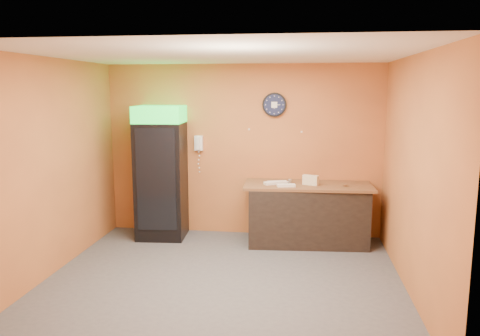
# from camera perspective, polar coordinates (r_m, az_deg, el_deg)

# --- Properties ---
(floor) EXTENTS (4.50, 4.50, 0.00)m
(floor) POSITION_cam_1_polar(r_m,az_deg,el_deg) (6.13, -2.05, -13.40)
(floor) COLOR #47474C
(floor) RESTS_ON ground
(back_wall) EXTENTS (4.50, 0.02, 2.80)m
(back_wall) POSITION_cam_1_polar(r_m,az_deg,el_deg) (7.69, 0.36, 2.15)
(back_wall) COLOR #C97338
(back_wall) RESTS_ON floor
(left_wall) EXTENTS (0.02, 4.00, 2.80)m
(left_wall) POSITION_cam_1_polar(r_m,az_deg,el_deg) (6.50, -22.09, 0.07)
(left_wall) COLOR #C97338
(left_wall) RESTS_ON floor
(right_wall) EXTENTS (0.02, 4.00, 2.80)m
(right_wall) POSITION_cam_1_polar(r_m,az_deg,el_deg) (5.80, 20.34, -0.89)
(right_wall) COLOR #C97338
(right_wall) RESTS_ON floor
(ceiling) EXTENTS (4.50, 4.00, 0.02)m
(ceiling) POSITION_cam_1_polar(r_m,az_deg,el_deg) (5.66, -2.23, 13.68)
(ceiling) COLOR white
(ceiling) RESTS_ON back_wall
(beverage_cooler) EXTENTS (0.80, 0.81, 2.14)m
(beverage_cooler) POSITION_cam_1_polar(r_m,az_deg,el_deg) (7.63, -9.65, -0.75)
(beverage_cooler) COLOR black
(beverage_cooler) RESTS_ON floor
(prep_counter) EXTENTS (1.86, 0.93, 0.90)m
(prep_counter) POSITION_cam_1_polar(r_m,az_deg,el_deg) (7.42, 8.21, -5.68)
(prep_counter) COLOR black
(prep_counter) RESTS_ON floor
(wall_clock) EXTENTS (0.39, 0.06, 0.39)m
(wall_clock) POSITION_cam_1_polar(r_m,az_deg,el_deg) (7.55, 4.21, 7.70)
(wall_clock) COLOR black
(wall_clock) RESTS_ON back_wall
(wall_phone) EXTENTS (0.13, 0.11, 0.25)m
(wall_phone) POSITION_cam_1_polar(r_m,az_deg,el_deg) (7.75, -5.06, 3.04)
(wall_phone) COLOR white
(wall_phone) RESTS_ON back_wall
(butcher_paper) EXTENTS (1.99, 0.90, 0.04)m
(butcher_paper) POSITION_cam_1_polar(r_m,az_deg,el_deg) (7.32, 8.30, -2.11)
(butcher_paper) COLOR brown
(butcher_paper) RESTS_ON prep_counter
(sub_roll_stack) EXTENTS (0.25, 0.17, 0.15)m
(sub_roll_stack) POSITION_cam_1_polar(r_m,az_deg,el_deg) (7.24, 8.59, -1.47)
(sub_roll_stack) COLOR beige
(sub_roll_stack) RESTS_ON butcher_paper
(wrapped_sandwich_left) EXTENTS (0.30, 0.23, 0.04)m
(wrapped_sandwich_left) POSITION_cam_1_polar(r_m,az_deg,el_deg) (7.24, 4.05, -1.83)
(wrapped_sandwich_left) COLOR silver
(wrapped_sandwich_left) RESTS_ON butcher_paper
(wrapped_sandwich_mid) EXTENTS (0.29, 0.15, 0.04)m
(wrapped_sandwich_mid) POSITION_cam_1_polar(r_m,az_deg,el_deg) (7.08, 5.64, -2.13)
(wrapped_sandwich_mid) COLOR silver
(wrapped_sandwich_mid) RESTS_ON butcher_paper
(wrapped_sandwich_right) EXTENTS (0.32, 0.20, 0.04)m
(wrapped_sandwich_right) POSITION_cam_1_polar(r_m,az_deg,el_deg) (7.27, 4.58, -1.78)
(wrapped_sandwich_right) COLOR silver
(wrapped_sandwich_right) RESTS_ON butcher_paper
(kitchen_tool) EXTENTS (0.07, 0.07, 0.07)m
(kitchen_tool) POSITION_cam_1_polar(r_m,az_deg,el_deg) (7.37, 6.14, -1.57)
(kitchen_tool) COLOR silver
(kitchen_tool) RESTS_ON butcher_paper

